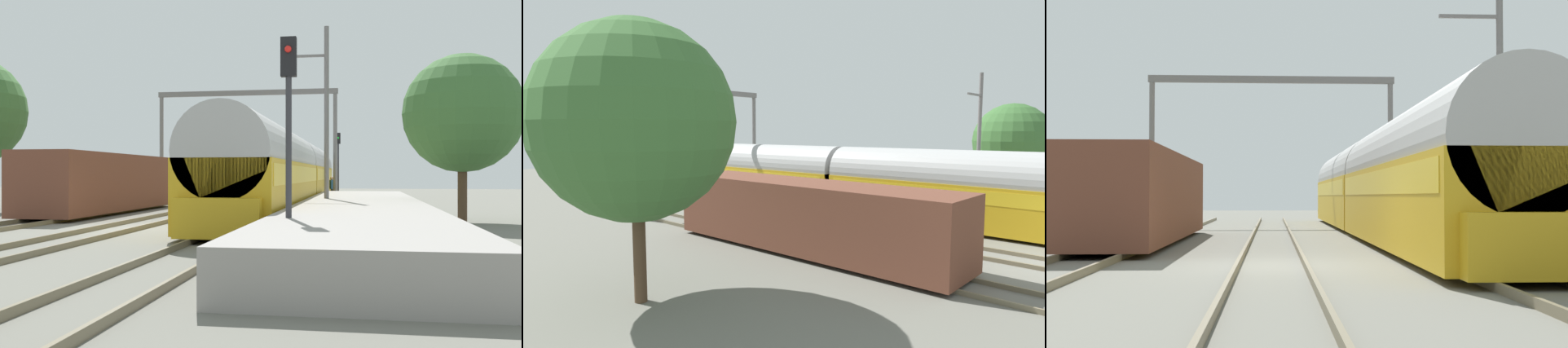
{
  "view_description": "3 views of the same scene",
  "coord_description": "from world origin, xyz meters",
  "views": [
    {
      "loc": [
        8.14,
        -19.92,
        1.9
      ],
      "look_at": [
        4.29,
        2.77,
        1.91
      ],
      "focal_mm": 41.26,
      "sensor_mm": 36.0,
      "label": 1
    },
    {
      "loc": [
        -18.26,
        -3.65,
        4.91
      ],
      "look_at": [
        0.74,
        13.61,
        2.46
      ],
      "focal_mm": 30.96,
      "sensor_mm": 36.0,
      "label": 2
    },
    {
      "loc": [
        0.01,
        -15.61,
        1.52
      ],
      "look_at": [
        2.14,
        27.66,
        2.87
      ],
      "focal_mm": 49.01,
      "sensor_mm": 36.0,
      "label": 3
    }
  ],
  "objects": [
    {
      "name": "railway_signal_far",
      "position": [
        6.2,
        29.18,
        3.36
      ],
      "size": [
        0.36,
        0.3,
        5.27
      ],
      "color": "#2D2D33",
      "rests_on": "ground"
    },
    {
      "name": "ground",
      "position": [
        0.0,
        0.0,
        0.0
      ],
      "size": [
        120.0,
        120.0,
        0.0
      ],
      "primitive_type": "plane",
      "color": "slate"
    },
    {
      "name": "person_crossing",
      "position": [
        5.99,
        23.05,
        1.03
      ],
      "size": [
        0.36,
        0.46,
        1.73
      ],
      "rotation": [
        0.0,
        0.0,
        1.92
      ],
      "color": "#282828",
      "rests_on": "ground"
    },
    {
      "name": "freight_car",
      "position": [
        -4.29,
        7.8,
        1.47
      ],
      "size": [
        2.8,
        13.0,
        2.7
      ],
      "color": "brown",
      "rests_on": "ground"
    },
    {
      "name": "track_far_west",
      "position": [
        -4.29,
        0.0,
        0.08
      ],
      "size": [
        1.52,
        60.0,
        0.16
      ],
      "color": "#6D634C",
      "rests_on": "ground"
    },
    {
      "name": "track_west",
      "position": [
        0.0,
        0.0,
        0.08
      ],
      "size": [
        1.52,
        60.0,
        0.16
      ],
      "color": "#6D634C",
      "rests_on": "ground"
    },
    {
      "name": "catenary_gantry",
      "position": [
        0.0,
        21.82,
        5.67
      ],
      "size": [
        12.97,
        0.28,
        7.86
      ],
      "color": "slate",
      "rests_on": "ground"
    },
    {
      "name": "passenger_train",
      "position": [
        4.29,
        12.1,
        1.97
      ],
      "size": [
        2.93,
        32.85,
        3.82
      ],
      "color": "gold",
      "rests_on": "ground"
    },
    {
      "name": "catenary_pole_east_mid",
      "position": [
        6.64,
        4.85,
        4.15
      ],
      "size": [
        1.9,
        0.2,
        8.0
      ],
      "color": "slate",
      "rests_on": "ground"
    },
    {
      "name": "track_east",
      "position": [
        4.29,
        0.0,
        0.08
      ],
      "size": [
        1.52,
        60.0,
        0.16
      ],
      "color": "#6D634C",
      "rests_on": "ground"
    }
  ]
}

